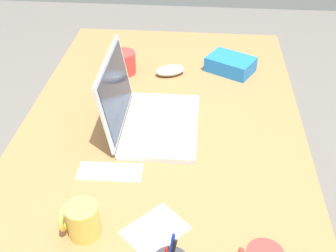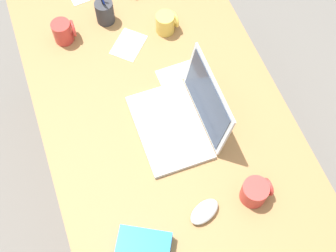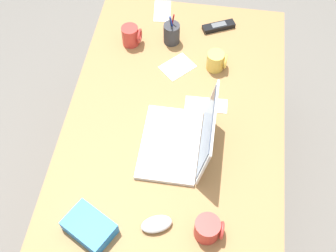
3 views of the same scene
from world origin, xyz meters
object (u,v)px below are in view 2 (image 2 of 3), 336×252
object	(u,v)px
computer_mouse	(204,212)
coffee_mug_tall	(255,192)
pen_holder	(105,12)
laptop	(182,118)
coffee_mug_white	(166,23)
coffee_mug_spare	(63,32)
snack_bag	(143,249)

from	to	relation	value
computer_mouse	coffee_mug_tall	distance (m)	0.18
pen_holder	laptop	bearing A→B (deg)	12.26
computer_mouse	coffee_mug_tall	bearing A→B (deg)	66.96
coffee_mug_white	pen_holder	bearing A→B (deg)	-121.60
coffee_mug_tall	coffee_mug_spare	xyz separation A→B (m)	(-0.87, -0.44, 0.01)
coffee_mug_tall	snack_bag	xyz separation A→B (m)	(0.05, -0.41, -0.01)
coffee_mug_tall	coffee_mug_spare	size ratio (longest dim) A/B	1.06
laptop	pen_holder	size ratio (longest dim) A/B	2.08
laptop	coffee_mug_white	xyz separation A→B (m)	(-0.44, 0.10, -0.00)
coffee_mug_tall	coffee_mug_spare	bearing A→B (deg)	-153.17
computer_mouse	snack_bag	bearing A→B (deg)	-100.66
coffee_mug_tall	coffee_mug_white	bearing A→B (deg)	-177.16
snack_bag	coffee_mug_tall	bearing A→B (deg)	96.78
coffee_mug_white	coffee_mug_tall	xyz separation A→B (m)	(0.78, 0.04, -0.00)
laptop	computer_mouse	xyz separation A→B (m)	(0.34, -0.05, -0.03)
coffee_mug_white	pen_holder	distance (m)	0.26
pen_holder	coffee_mug_tall	bearing A→B (deg)	15.76
coffee_mug_tall	pen_holder	xyz separation A→B (m)	(-0.91, -0.26, 0.01)
pen_holder	coffee_mug_spare	bearing A→B (deg)	-77.82
computer_mouse	coffee_mug_spare	world-z (taller)	coffee_mug_spare
coffee_mug_spare	pen_holder	size ratio (longest dim) A/B	0.58
laptop	pen_holder	world-z (taller)	laptop
coffee_mug_spare	snack_bag	size ratio (longest dim) A/B	0.56
laptop	coffee_mug_spare	world-z (taller)	laptop
computer_mouse	snack_bag	xyz separation A→B (m)	(0.05, -0.23, 0.01)
coffee_mug_white	coffee_mug_tall	world-z (taller)	coffee_mug_white
coffee_mug_tall	coffee_mug_spare	world-z (taller)	coffee_mug_spare
coffee_mug_spare	snack_bag	xyz separation A→B (m)	(0.92, 0.03, -0.02)
coffee_mug_spare	computer_mouse	bearing A→B (deg)	16.58
coffee_mug_white	coffee_mug_tall	size ratio (longest dim) A/B	0.87
coffee_mug_tall	pen_holder	bearing A→B (deg)	-164.24
computer_mouse	pen_holder	xyz separation A→B (m)	(-0.91, -0.08, 0.03)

